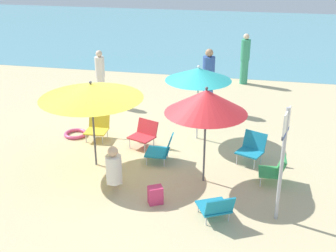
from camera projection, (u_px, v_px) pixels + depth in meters
The scene contains 18 objects.
ground_plane at pixel (145, 159), 9.38m from camera, with size 40.00×40.00×0.00m, color #CCB789.
sea_water at pixel (216, 33), 22.44m from camera, with size 40.00×16.00×0.01m, color #5693A3.
umbrella_yellow at pixel (91, 91), 8.52m from camera, with size 2.08×2.08×1.84m.
umbrella_red at pixel (206, 102), 7.90m from camera, with size 1.54×1.54×1.94m.
umbrella_teal at pixel (198, 74), 9.78m from camera, with size 1.52×1.52×1.79m.
beach_chair_a at pixel (162, 149), 9.17m from camera, with size 0.58×0.56×0.59m.
beach_chair_b at pixel (98, 127), 10.30m from camera, with size 0.52×0.58×0.57m.
beach_chair_c at pixel (216, 207), 7.22m from camera, with size 0.71×0.74×0.53m.
beach_chair_d at pixel (275, 169), 8.35m from camera, with size 0.51×0.49×0.56m.
beach_chair_e at pixel (252, 147), 9.12m from camera, with size 0.66×0.67×0.65m.
beach_chair_f at pixel (144, 133), 9.85m from camera, with size 0.69×0.68×0.60m.
person_a at pixel (100, 77), 12.31m from camera, with size 0.27×0.27×1.57m.
person_b at pixel (208, 80), 11.81m from camera, with size 0.33×0.33×1.73m.
person_c at pixel (245, 59), 14.11m from camera, with size 0.30×0.30×1.66m.
person_d at pixel (114, 170), 7.93m from camera, with size 0.40×0.53×0.98m.
warning_sign at pixel (284, 148), 6.86m from camera, with size 0.14×0.49×2.01m.
swim_ring at pixel (76, 134), 10.52m from camera, with size 0.56×0.56×0.08m, color #E54C7F.
beach_bag at pixel (155, 195), 7.74m from camera, with size 0.25×0.18×0.33m, color #DB3866.
Camera 1 is at (2.20, -8.07, 4.32)m, focal length 46.37 mm.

